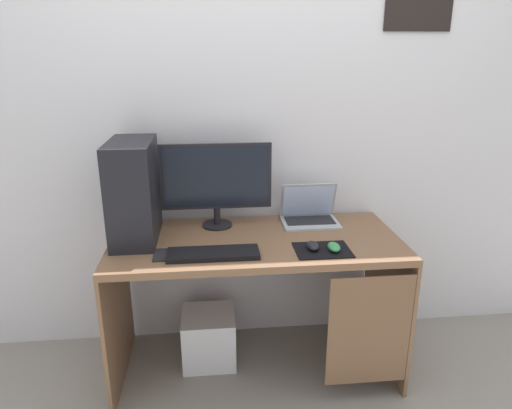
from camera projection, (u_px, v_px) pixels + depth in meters
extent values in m
plane|color=gray|center=(256.00, 365.00, 2.53)|extent=(8.00, 8.00, 0.00)
cube|color=silver|center=(249.00, 118.00, 2.47)|extent=(4.00, 0.04, 2.60)
cube|color=black|center=(419.00, 4.00, 2.35)|extent=(0.36, 0.01, 0.26)
cube|color=brown|center=(256.00, 242.00, 2.30)|extent=(1.44, 0.66, 0.03)
cube|color=brown|center=(118.00, 315.00, 2.35)|extent=(0.02, 0.66, 0.72)
cube|color=brown|center=(386.00, 300.00, 2.49)|extent=(0.02, 0.66, 0.72)
cube|color=brown|center=(369.00, 331.00, 2.15)|extent=(0.40, 0.01, 0.57)
cube|color=black|center=(134.00, 191.00, 2.23)|extent=(0.21, 0.42, 0.49)
cylinder|color=black|center=(217.00, 225.00, 2.46)|extent=(0.16, 0.16, 0.01)
cylinder|color=black|center=(217.00, 216.00, 2.45)|extent=(0.04, 0.04, 0.09)
cube|color=black|center=(216.00, 176.00, 2.37)|extent=(0.58, 0.02, 0.34)
cube|color=black|center=(216.00, 177.00, 2.36)|extent=(0.55, 0.00, 0.31)
cube|color=#9EA3A8|center=(310.00, 223.00, 2.49)|extent=(0.30, 0.22, 0.01)
cube|color=black|center=(310.00, 220.00, 2.51)|extent=(0.26, 0.14, 0.00)
cube|color=#9EA3A8|center=(308.00, 200.00, 2.53)|extent=(0.30, 0.07, 0.20)
cube|color=#ADC1E5|center=(308.00, 201.00, 2.53)|extent=(0.28, 0.06, 0.18)
cube|color=black|center=(213.00, 254.00, 2.09)|extent=(0.42, 0.14, 0.02)
cube|color=black|center=(322.00, 250.00, 2.16)|extent=(0.26, 0.20, 0.00)
ellipsoid|color=black|center=(313.00, 246.00, 2.15)|extent=(0.06, 0.10, 0.03)
ellipsoid|color=#338C4C|center=(334.00, 247.00, 2.14)|extent=(0.06, 0.10, 0.03)
cube|color=#232326|center=(161.00, 255.00, 2.10)|extent=(0.07, 0.13, 0.01)
cube|color=silver|center=(209.00, 337.00, 2.53)|extent=(0.28, 0.28, 0.28)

